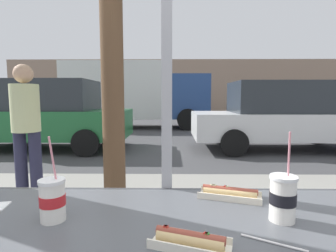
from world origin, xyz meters
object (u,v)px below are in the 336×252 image
object	(u,v)px
soda_cup_right	(52,199)
soda_cup_left	(283,197)
hotdog_tray_far	(230,193)
parked_car_white	(280,116)
pedestrian	(26,124)
hotdog_tray_near	(190,240)
parked_car_green	(47,115)
box_truck	(135,93)

from	to	relation	value
soda_cup_right	soda_cup_left	bearing A→B (deg)	0.76
hotdog_tray_far	parked_car_white	bearing A→B (deg)	66.00
parked_car_white	pedestrian	distance (m)	5.93
soda_cup_right	hotdog_tray_near	xyz separation A→B (m)	(0.47, -0.16, -0.06)
hotdog_tray_far	pedestrian	world-z (taller)	pedestrian
soda_cup_left	pedestrian	xyz separation A→B (m)	(-2.12, 2.18, 0.04)
soda_cup_left	hotdog_tray_near	xyz separation A→B (m)	(-0.34, -0.17, -0.06)
parked_car_green	box_truck	distance (m)	5.38
soda_cup_left	box_truck	xyz separation A→B (m)	(-2.07, 11.08, 0.57)
soda_cup_left	box_truck	size ratio (longest dim) A/B	0.05
parked_car_green	box_truck	bearing A→B (deg)	72.51
soda_cup_right	box_truck	xyz separation A→B (m)	(-1.26, 11.09, 0.57)
soda_cup_right	parked_car_green	world-z (taller)	parked_car_green
hotdog_tray_near	pedestrian	bearing A→B (deg)	127.08
soda_cup_left	hotdog_tray_near	world-z (taller)	soda_cup_left
pedestrian	soda_cup_right	bearing A→B (deg)	-59.20
soda_cup_left	parked_car_white	bearing A→B (deg)	67.88
soda_cup_right	hotdog_tray_near	bearing A→B (deg)	-19.06
soda_cup_right	box_truck	size ratio (longest dim) A/B	0.05
soda_cup_right	hotdog_tray_far	distance (m)	0.71
soda_cup_left	hotdog_tray_far	xyz separation A→B (m)	(-0.14, 0.21, -0.06)
hotdog_tray_far	soda_cup_right	bearing A→B (deg)	-162.11
hotdog_tray_far	parked_car_green	size ratio (longest dim) A/B	0.06
parked_car_green	pedestrian	distance (m)	4.11
soda_cup_left	parked_car_green	size ratio (longest dim) A/B	0.07
box_truck	soda_cup_left	bearing A→B (deg)	-79.42
box_truck	parked_car_white	bearing A→B (deg)	-48.54
box_truck	hotdog_tray_far	bearing A→B (deg)	-79.94
hotdog_tray_near	box_truck	xyz separation A→B (m)	(-1.73, 11.25, 0.63)
parked_car_green	pedestrian	world-z (taller)	parked_car_green
box_truck	pedestrian	distance (m)	8.91
parked_car_green	pedestrian	xyz separation A→B (m)	(1.55, -3.80, 0.15)
box_truck	soda_cup_right	bearing A→B (deg)	-83.53
parked_car_white	box_truck	world-z (taller)	box_truck
pedestrian	hotdog_tray_far	bearing A→B (deg)	-44.96
soda_cup_right	parked_car_white	world-z (taller)	parked_car_white
soda_cup_left	box_truck	bearing A→B (deg)	100.58
soda_cup_right	hotdog_tray_far	world-z (taller)	soda_cup_right
soda_cup_right	box_truck	bearing A→B (deg)	96.47
parked_car_green	parked_car_white	xyz separation A→B (m)	(6.11, -0.00, -0.02)
hotdog_tray_near	parked_car_white	world-z (taller)	parked_car_white
hotdog_tray_near	soda_cup_left	bearing A→B (deg)	27.28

